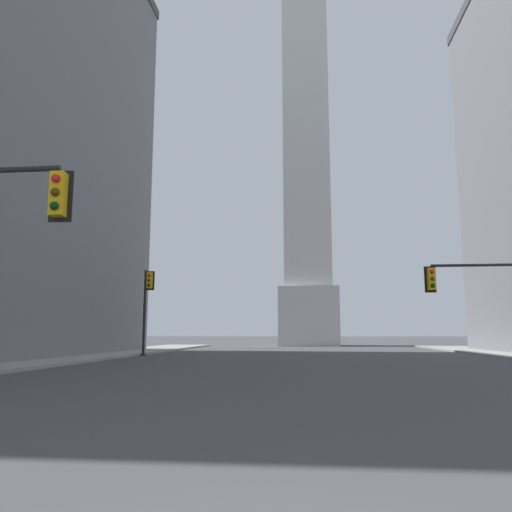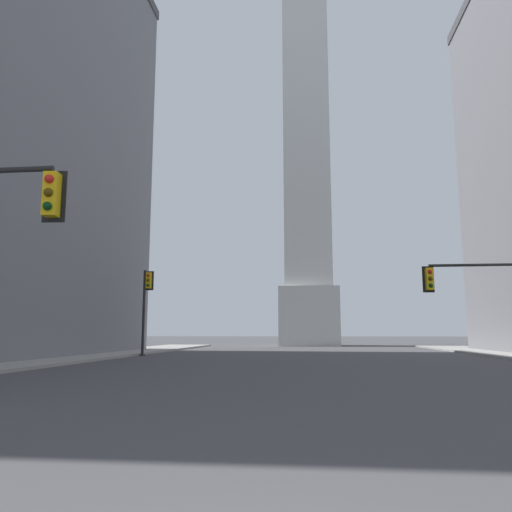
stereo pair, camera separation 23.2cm
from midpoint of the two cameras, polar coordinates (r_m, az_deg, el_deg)
The scene contains 4 objects.
sidewalk_left at distance 27.41m, azimuth -25.46°, elevation -11.00°, with size 5.00×69.57×0.15m, color gray.
obelisk at distance 68.57m, azimuth 5.52°, elevation 19.28°, with size 7.01×7.01×70.73m.
traffic_light_mid_right at distance 27.26m, azimuth 25.75°, elevation -3.14°, with size 5.60×0.52×4.97m.
traffic_light_mid_left at distance 35.06m, azimuth -12.55°, elevation -4.82°, with size 0.77×0.51×5.80m.
Camera 1 is at (-0.01, -2.60, 1.56)m, focal length 35.00 mm.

